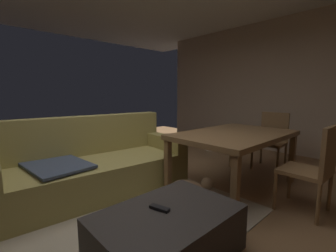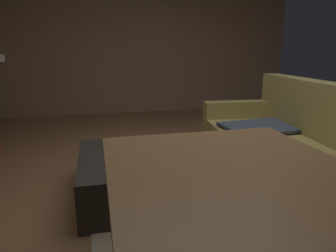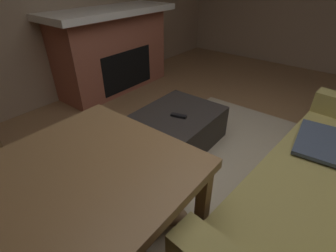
{
  "view_description": "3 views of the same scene",
  "coord_description": "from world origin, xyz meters",
  "px_view_note": "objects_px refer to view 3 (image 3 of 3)",
  "views": [
    {
      "loc": [
        -1.24,
        -1.91,
        1.23
      ],
      "look_at": [
        0.13,
        -0.44,
        0.95
      ],
      "focal_mm": 24.02,
      "sensor_mm": 36.0,
      "label": 1
    },
    {
      "loc": [
        2.23,
        -0.95,
        1.23
      ],
      "look_at": [
        0.14,
        -0.45,
        0.68
      ],
      "focal_mm": 32.24,
      "sensor_mm": 36.0,
      "label": 2
    },
    {
      "loc": [
        1.55,
        0.54,
        1.61
      ],
      "look_at": [
        0.16,
        -0.55,
        0.5
      ],
      "focal_mm": 26.71,
      "sensor_mm": 36.0,
      "label": 3
    }
  ],
  "objects_px": {
    "fireplace": "(113,50)",
    "dining_table": "(32,216)",
    "ottoman_coffee_table": "(172,131)",
    "tv_remote": "(179,116)",
    "small_dog": "(154,208)"
  },
  "relations": [
    {
      "from": "ottoman_coffee_table",
      "to": "small_dog",
      "type": "xyz_separation_m",
      "value": [
        0.84,
        0.48,
        -0.03
      ]
    },
    {
      "from": "fireplace",
      "to": "tv_remote",
      "type": "bearing_deg",
      "value": 68.46
    },
    {
      "from": "dining_table",
      "to": "small_dog",
      "type": "xyz_separation_m",
      "value": [
        -0.69,
        0.11,
        -0.51
      ]
    },
    {
      "from": "tv_remote",
      "to": "fireplace",
      "type": "bearing_deg",
      "value": -127.1
    },
    {
      "from": "tv_remote",
      "to": "small_dog",
      "type": "bearing_deg",
      "value": 10.12
    },
    {
      "from": "tv_remote",
      "to": "small_dog",
      "type": "xyz_separation_m",
      "value": [
        0.87,
        0.42,
        -0.22
      ]
    },
    {
      "from": "fireplace",
      "to": "ottoman_coffee_table",
      "type": "relative_size",
      "value": 1.81
    },
    {
      "from": "ottoman_coffee_table",
      "to": "dining_table",
      "type": "xyz_separation_m",
      "value": [
        1.53,
        0.36,
        0.48
      ]
    },
    {
      "from": "fireplace",
      "to": "dining_table",
      "type": "bearing_deg",
      "value": 42.04
    },
    {
      "from": "ottoman_coffee_table",
      "to": "tv_remote",
      "type": "height_order",
      "value": "tv_remote"
    },
    {
      "from": "fireplace",
      "to": "dining_table",
      "type": "xyz_separation_m",
      "value": [
        2.23,
        2.01,
        0.08
      ]
    },
    {
      "from": "ottoman_coffee_table",
      "to": "dining_table",
      "type": "relative_size",
      "value": 0.66
    },
    {
      "from": "fireplace",
      "to": "tv_remote",
      "type": "xyz_separation_m",
      "value": [
        0.67,
        1.71,
        -0.21
      ]
    },
    {
      "from": "dining_table",
      "to": "fireplace",
      "type": "bearing_deg",
      "value": -137.96
    },
    {
      "from": "ottoman_coffee_table",
      "to": "tv_remote",
      "type": "relative_size",
      "value": 6.65
    }
  ]
}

